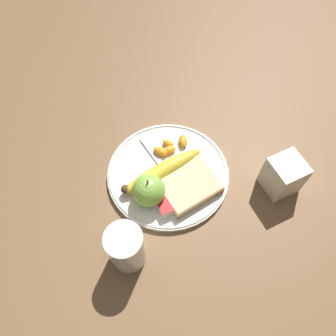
{
  "coord_description": "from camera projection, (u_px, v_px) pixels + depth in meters",
  "views": [
    {
      "loc": [
        -0.15,
        -0.32,
        0.64
      ],
      "look_at": [
        0.0,
        0.0,
        0.03
      ],
      "focal_mm": 35.0,
      "sensor_mm": 36.0,
      "label": 1
    }
  ],
  "objects": [
    {
      "name": "fork",
      "position": [
        165.0,
        170.0,
        0.72
      ],
      "size": [
        0.04,
        0.17,
        0.0
      ],
      "rotation": [
        0.0,
        0.0,
        11.12
      ],
      "color": "silver",
      "rests_on": "plate"
    },
    {
      "name": "juice_glass",
      "position": [
        126.0,
        248.0,
        0.6
      ],
      "size": [
        0.07,
        0.07,
        0.11
      ],
      "color": "silver",
      "rests_on": "ground_plane"
    },
    {
      "name": "orange_segment_1",
      "position": [
        168.0,
        143.0,
        0.75
      ],
      "size": [
        0.03,
        0.03,
        0.02
      ],
      "color": "orange",
      "rests_on": "plate"
    },
    {
      "name": "orange_segment_4",
      "position": [
        170.0,
        173.0,
        0.71
      ],
      "size": [
        0.03,
        0.04,
        0.02
      ],
      "color": "orange",
      "rests_on": "plate"
    },
    {
      "name": "orange_segment_3",
      "position": [
        184.0,
        168.0,
        0.71
      ],
      "size": [
        0.02,
        0.03,
        0.02
      ],
      "color": "orange",
      "rests_on": "plate"
    },
    {
      "name": "apple",
      "position": [
        149.0,
        191.0,
        0.66
      ],
      "size": [
        0.07,
        0.07,
        0.08
      ],
      "color": "#84BC47",
      "rests_on": "plate"
    },
    {
      "name": "orange_segment_5",
      "position": [
        167.0,
        166.0,
        0.72
      ],
      "size": [
        0.03,
        0.02,
        0.02
      ],
      "color": "orange",
      "rests_on": "plate"
    },
    {
      "name": "condiment_caddy",
      "position": [
        283.0,
        175.0,
        0.68
      ],
      "size": [
        0.07,
        0.07,
        0.09
      ],
      "color": "silver",
      "rests_on": "ground_plane"
    },
    {
      "name": "plate",
      "position": [
        168.0,
        173.0,
        0.72
      ],
      "size": [
        0.27,
        0.27,
        0.01
      ],
      "color": "silver",
      "rests_on": "ground_plane"
    },
    {
      "name": "banana",
      "position": [
        161.0,
        170.0,
        0.7
      ],
      "size": [
        0.2,
        0.06,
        0.03
      ],
      "color": "yellow",
      "rests_on": "plate"
    },
    {
      "name": "orange_segment_6",
      "position": [
        169.0,
        150.0,
        0.74
      ],
      "size": [
        0.03,
        0.02,
        0.02
      ],
      "color": "orange",
      "rests_on": "plate"
    },
    {
      "name": "orange_segment_0",
      "position": [
        183.0,
        141.0,
        0.75
      ],
      "size": [
        0.03,
        0.04,
        0.02
      ],
      "color": "orange",
      "rests_on": "plate"
    },
    {
      "name": "ground_plane",
      "position": [
        168.0,
        175.0,
        0.73
      ],
      "size": [
        3.0,
        3.0,
        0.0
      ],
      "primitive_type": "plane",
      "color": "brown"
    },
    {
      "name": "jam_packet",
      "position": [
        169.0,
        205.0,
        0.67
      ],
      "size": [
        0.05,
        0.04,
        0.02
      ],
      "color": "white",
      "rests_on": "plate"
    },
    {
      "name": "bread_slice",
      "position": [
        186.0,
        183.0,
        0.69
      ],
      "size": [
        0.13,
        0.12,
        0.02
      ],
      "color": "#AB8751",
      "rests_on": "plate"
    },
    {
      "name": "orange_segment_2",
      "position": [
        161.0,
        152.0,
        0.74
      ],
      "size": [
        0.04,
        0.04,
        0.02
      ],
      "color": "orange",
      "rests_on": "plate"
    }
  ]
}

